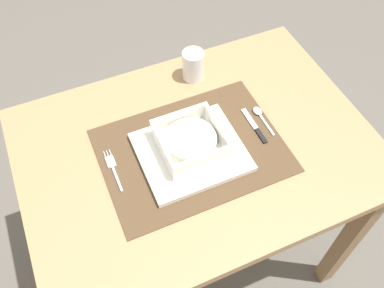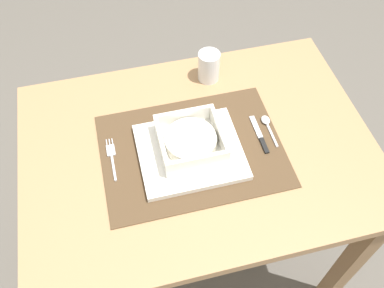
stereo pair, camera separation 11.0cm
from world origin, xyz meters
TOP-DOWN VIEW (x-y plane):
  - ground_plane at (0.00, 0.00)m, footprint 6.00×6.00m
  - dining_table at (0.00, 0.00)m, footprint 0.95×0.68m
  - placemat at (-0.02, -0.01)m, footprint 0.48×0.35m
  - serving_plate at (-0.03, -0.02)m, footprint 0.27×0.24m
  - porridge_bowl at (-0.02, -0.01)m, footprint 0.16×0.16m
  - fork at (-0.23, 0.02)m, footprint 0.02×0.14m
  - spoon at (0.20, 0.03)m, footprint 0.02×0.11m
  - butter_knife at (0.17, -0.01)m, footprint 0.01×0.13m
  - drinking_glass at (0.09, 0.24)m, footprint 0.06×0.06m

SIDE VIEW (x-z plane):
  - ground_plane at x=0.00m, z-range 0.00..0.00m
  - dining_table at x=0.00m, z-range 0.26..1.00m
  - placemat at x=-0.02m, z-range 0.74..0.74m
  - fork at x=-0.23m, z-range 0.74..0.75m
  - butter_knife at x=0.17m, z-range 0.74..0.75m
  - spoon at x=0.20m, z-range 0.74..0.75m
  - serving_plate at x=-0.03m, z-range 0.74..0.76m
  - porridge_bowl at x=-0.02m, z-range 0.75..0.81m
  - drinking_glass at x=0.09m, z-range 0.73..0.83m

